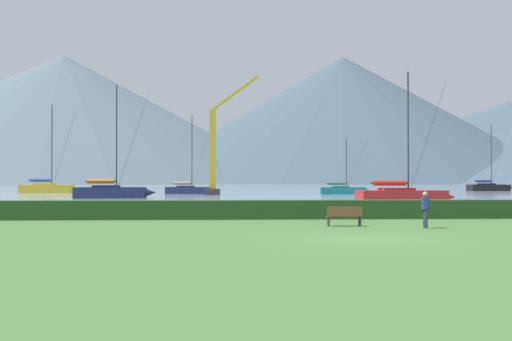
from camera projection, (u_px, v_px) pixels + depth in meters
The scene contains 15 objects.
ground_plane at pixel (366, 239), 22.19m from camera, with size 1000.00×1000.00×0.00m, color #477038.
harbor_water at pixel (246, 186), 159.02m from camera, with size 320.00×246.00×0.00m, color #8499A8.
hedge_line at pixel (320, 209), 33.19m from camera, with size 80.00×1.20×1.04m, color #284C23.
sailboat_slip_2 at pixel (489, 187), 104.91m from camera, with size 8.33×3.13×11.64m.
sailboat_slip_4 at pixel (111, 191), 67.22m from camera, with size 9.08×3.04×12.79m.
sailboat_slip_5 at pixel (343, 190), 83.11m from camera, with size 7.22×2.60×7.84m.
sailboat_slip_7 at pixel (402, 196), 51.83m from camera, with size 8.86×3.18×11.51m.
sailboat_slip_8 at pixel (48, 188), 91.76m from camera, with size 9.13×2.84×13.51m.
sailboat_slip_12 at pixel (189, 190), 84.59m from camera, with size 7.31×2.75×11.19m.
park_bench_near_path at pixel (344, 215), 28.03m from camera, with size 1.65×0.55×0.95m.
person_seated_viewer at pixel (425, 207), 27.02m from camera, with size 0.36×0.57×1.65m.
dock_crane at pixel (215, 157), 80.10m from camera, with size 7.20×2.00×16.09m.
distant_hill_central_peak at pixel (509, 142), 352.29m from camera, with size 285.09×285.09×47.09m, color #425666.
distant_hill_east_ridge at pixel (343, 119), 311.32m from camera, with size 219.95×219.95×65.61m, color #425666.
distant_hill_far_shoulder at pixel (63, 119), 300.76m from camera, with size 240.85×240.85×64.26m, color slate.
Camera 1 is at (-5.18, -22.00, 2.27)m, focal length 41.99 mm.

